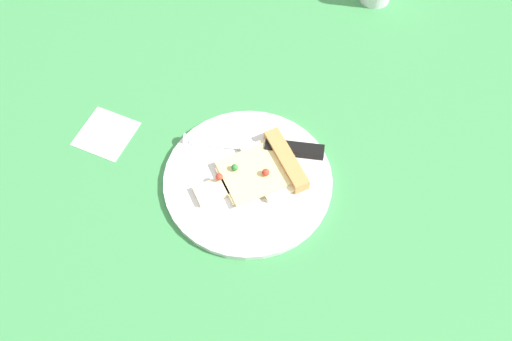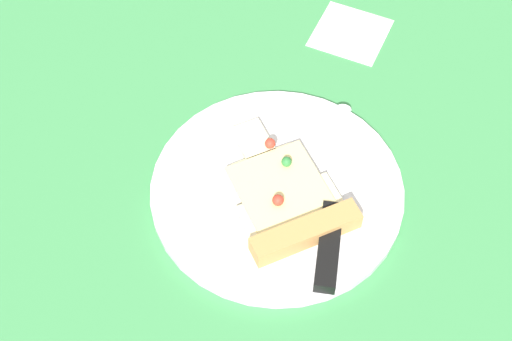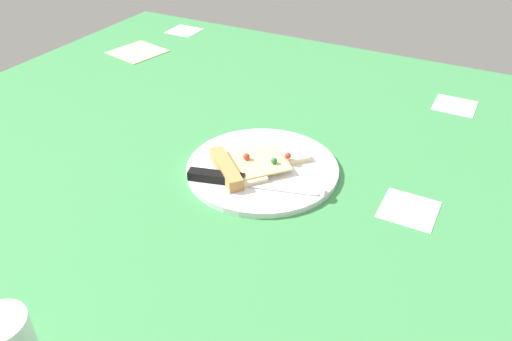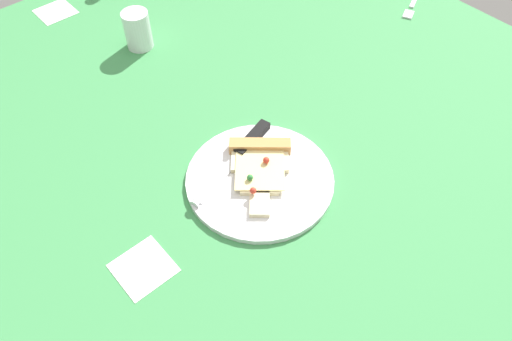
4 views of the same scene
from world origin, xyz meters
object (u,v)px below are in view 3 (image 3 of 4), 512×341
(pizza_slice, at_px, (249,165))
(knife, at_px, (242,181))
(napkin, at_px, (137,52))
(plate, at_px, (262,168))

(pizza_slice, bearing_deg, knife, -35.83)
(knife, bearing_deg, pizza_slice, 176.89)
(knife, bearing_deg, napkin, -142.55)
(plate, bearing_deg, pizza_slice, -131.22)
(pizza_slice, relative_size, napkin, 1.40)
(plate, bearing_deg, knife, -95.34)
(plate, height_order, knife, knife)
(napkin, bearing_deg, plate, -32.02)
(plate, distance_m, knife, 0.07)
(plate, distance_m, napkin, 0.69)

